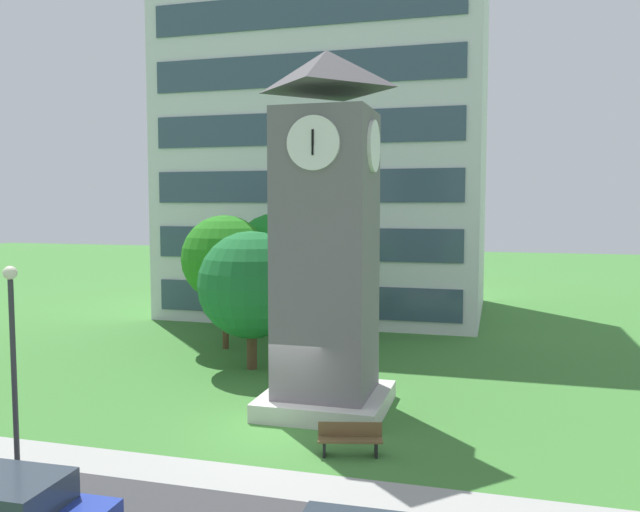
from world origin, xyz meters
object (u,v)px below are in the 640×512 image
object	(u,v)px
park_bench	(350,439)
tree_streetside	(251,285)
clock_tower	(327,251)
street_lamp	(13,343)
tree_by_building	(225,259)
tree_near_tower	(276,257)

from	to	relation	value
park_bench	tree_streetside	bearing A→B (deg)	127.23
clock_tower	street_lamp	bearing A→B (deg)	-133.58
tree_by_building	street_lamp	bearing A→B (deg)	-88.08
street_lamp	tree_by_building	world-z (taller)	tree_by_building
street_lamp	tree_streetside	size ratio (longest dim) A/B	0.92
tree_near_tower	park_bench	bearing A→B (deg)	-63.31
street_lamp	tree_near_tower	xyz separation A→B (m)	(0.96, 17.87, 0.84)
clock_tower	tree_by_building	world-z (taller)	clock_tower
street_lamp	tree_by_building	distance (m)	14.65
clock_tower	tree_streetside	size ratio (longest dim) A/B	2.04
tree_near_tower	clock_tower	bearing A→B (deg)	-62.56
tree_streetside	tree_by_building	size ratio (longest dim) A/B	0.91
clock_tower	tree_near_tower	distance (m)	12.35
street_lamp	tree_streetside	bearing A→B (deg)	79.22
street_lamp	tree_near_tower	bearing A→B (deg)	86.91
clock_tower	park_bench	size ratio (longest dim) A/B	6.45
tree_near_tower	tree_by_building	world-z (taller)	tree_near_tower
street_lamp	tree_by_building	xyz separation A→B (m)	(-0.49, 14.61, 1.01)
park_bench	tree_by_building	size ratio (longest dim) A/B	0.29
park_bench	clock_tower	bearing A→B (deg)	114.38
clock_tower	tree_near_tower	bearing A→B (deg)	117.44
clock_tower	tree_near_tower	size ratio (longest dim) A/B	1.84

